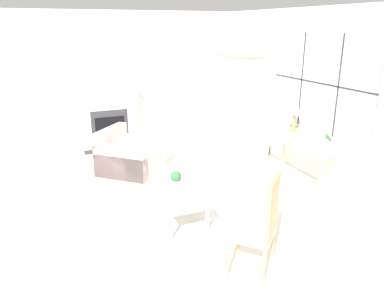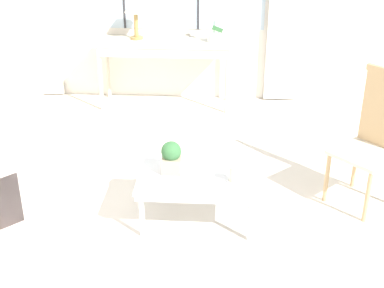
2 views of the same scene
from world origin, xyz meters
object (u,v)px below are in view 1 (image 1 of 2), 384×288
console_table (302,141)px  pillar_candle (180,200)px  fireplace (108,115)px  coffee_table (178,197)px  potted_orchid (327,137)px  armchair_upholstered (129,157)px  table_lamp (295,111)px  side_chair_wooden (263,223)px  armoire (239,101)px  potted_plant_small (176,179)px

console_table → pillar_candle: (0.78, -2.47, -0.24)m
fireplace → coffee_table: size_ratio=2.52×
fireplace → potted_orchid: fireplace is taller
console_table → armchair_upholstered: size_ratio=1.15×
table_lamp → armchair_upholstered: table_lamp is taller
side_chair_wooden → armoire: bearing=153.4°
console_table → pillar_candle: 2.60m
console_table → coffee_table: 2.46m
potted_orchid → pillar_candle: 2.51m
potted_orchid → pillar_candle: bearing=-84.8°
fireplace → armoire: (0.97, 2.56, 0.27)m
pillar_candle → armchair_upholstered: bearing=-178.0°
potted_orchid → pillar_candle: potted_orchid is taller
table_lamp → armchair_upholstered: (-1.19, -2.61, -0.86)m
fireplace → table_lamp: size_ratio=4.73×
coffee_table → potted_plant_small: (-0.20, 0.05, 0.17)m
fireplace → pillar_candle: 3.77m
armoire → pillar_candle: armoire is taller
console_table → pillar_candle: size_ratio=10.87×
side_chair_wooden → coffee_table: bearing=-163.7°
console_table → armchair_upholstered: 2.99m
fireplace → potted_orchid: (3.53, 2.59, 0.19)m
armchair_upholstered → table_lamp: bearing=65.5°
table_lamp → armchair_upholstered: size_ratio=0.36×
armchair_upholstered → armoire: bearing=101.1°
side_chair_wooden → fireplace: bearing=-172.8°
side_chair_wooden → potted_plant_small: size_ratio=4.42×
console_table → pillar_candle: console_table is taller
table_lamp → pillar_candle: (1.10, -2.53, -0.68)m
potted_plant_small → potted_orchid: bearing=83.8°
fireplace → potted_orchid: 4.38m
console_table → pillar_candle: bearing=-72.5°
potted_plant_small → pillar_candle: size_ratio=1.78×
coffee_table → potted_plant_small: size_ratio=3.58×
coffee_table → pillar_candle: (0.27, -0.08, 0.10)m
coffee_table → pillar_candle: size_ratio=6.38×
armoire → table_lamp: armoire is taller
coffee_table → table_lamp: bearing=108.7°
side_chair_wooden → pillar_candle: bearing=-156.5°
armchair_upholstered → coffee_table: 2.02m
potted_orchid → side_chair_wooden: bearing=-56.2°
potted_orchid → potted_plant_small: 2.37m
console_table → armchair_upholstered: bearing=-120.7°
armoire → console_table: 2.03m
fireplace → console_table: size_ratio=1.48×
armchair_upholstered → console_table: bearing=59.3°
fireplace → coffee_table: fireplace is taller
fireplace → potted_orchid: size_ratio=5.76×
potted_orchid → side_chair_wooden: (1.32, -1.97, -0.32)m
fireplace → armchair_upholstered: fireplace is taller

